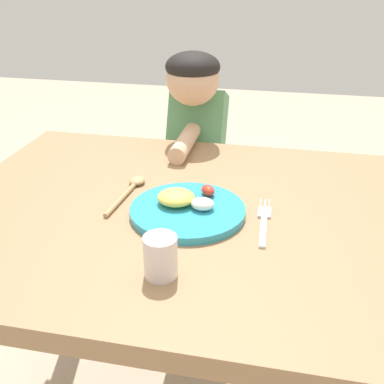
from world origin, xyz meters
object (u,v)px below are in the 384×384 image
(drinking_cup, at_px, (161,256))
(plate, at_px, (185,208))
(person, at_px, (197,182))
(spoon, at_px, (131,188))
(fork, at_px, (264,221))

(drinking_cup, bearing_deg, plate, 91.74)
(plate, xyz_separation_m, person, (-0.08, 0.56, -0.20))
(spoon, bearing_deg, person, -4.17)
(spoon, distance_m, person, 0.52)
(fork, distance_m, spoon, 0.34)
(spoon, height_order, person, person)
(fork, relative_size, spoon, 1.00)
(fork, distance_m, drinking_cup, 0.28)
(drinking_cup, xyz_separation_m, person, (-0.09, 0.79, -0.23))
(drinking_cup, bearing_deg, spoon, 117.61)
(plate, xyz_separation_m, fork, (0.18, -0.00, -0.01))
(fork, bearing_deg, drinking_cup, 141.11)
(plate, bearing_deg, drinking_cup, -88.26)
(fork, xyz_separation_m, person, (-0.26, 0.56, -0.19))
(drinking_cup, bearing_deg, person, 96.49)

